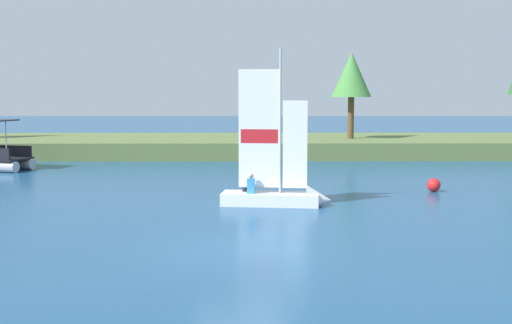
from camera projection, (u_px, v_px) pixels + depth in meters
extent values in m
plane|color=navy|center=(240.00, 250.00, 17.36)|extent=(200.00, 200.00, 0.00)
cube|color=#5B703D|center=(247.00, 145.00, 44.96)|extent=(80.00, 10.71, 1.10)
cylinder|color=brown|center=(351.00, 118.00, 43.84)|extent=(0.42, 0.42, 2.82)
cone|color=#47893D|center=(352.00, 75.00, 43.53)|extent=(2.71, 2.71, 3.01)
cube|color=white|center=(270.00, 199.00, 24.28)|extent=(3.78, 1.68, 0.46)
cone|color=white|center=(319.00, 200.00, 24.06)|extent=(1.05, 1.21, 1.10)
cylinder|color=#B7B7BC|center=(280.00, 121.00, 23.92)|extent=(0.08, 0.08, 5.40)
cube|color=white|center=(259.00, 128.00, 24.04)|extent=(1.56, 0.23, 4.38)
cube|color=red|center=(259.00, 136.00, 24.07)|extent=(1.40, 0.22, 0.53)
cube|color=white|center=(295.00, 145.00, 23.95)|extent=(0.91, 0.15, 3.27)
cylinder|color=#B7B7BC|center=(259.00, 187.00, 24.28)|extent=(1.56, 0.26, 0.06)
cube|color=#338CCC|center=(251.00, 186.00, 24.04)|extent=(0.30, 0.23, 0.56)
sphere|color=tan|center=(251.00, 176.00, 24.00)|extent=(0.20, 0.20, 0.20)
cube|color=#26262D|center=(246.00, 184.00, 24.60)|extent=(0.30, 0.23, 0.53)
sphere|color=tan|center=(246.00, 175.00, 24.56)|extent=(0.20, 0.20, 0.20)
cylinder|color=#B2B2B7|center=(6.00, 140.00, 34.81)|extent=(0.06, 0.06, 1.99)
sphere|color=red|center=(434.00, 185.00, 27.51)|extent=(0.58, 0.58, 0.58)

